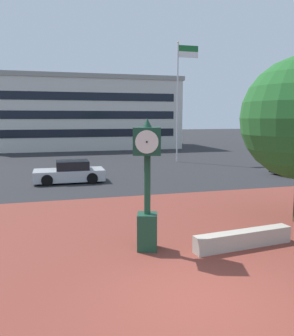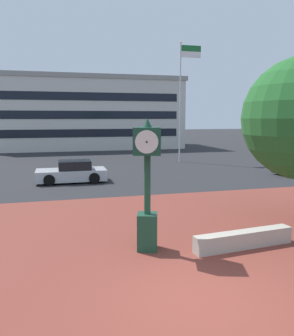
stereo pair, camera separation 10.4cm
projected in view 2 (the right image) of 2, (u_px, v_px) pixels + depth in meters
The scene contains 7 objects.
ground_plane at pixel (199, 299), 7.39m from camera, with size 200.00×200.00×0.00m, color #262628.
plaza_brick_paving at pixel (159, 249), 10.20m from camera, with size 44.00×13.88×0.01m, color brown.
planter_wall at pixel (244, 239), 10.26m from camera, with size 3.20×0.40×0.50m, color #ADA393.
street_clock at pixel (147, 180), 9.87m from camera, with size 0.95×0.96×3.78m.
car_street_mid at pixel (72, 172), 20.69m from camera, with size 4.06×1.97×1.28m.
flagpole_primary at pixel (182, 91), 29.41m from camera, with size 1.87×0.14×10.03m.
civic_building at pixel (85, 113), 44.42m from camera, with size 23.44×11.14×8.68m.
Camera 2 is at (-2.83, -6.41, 3.80)m, focal length 37.35 mm.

